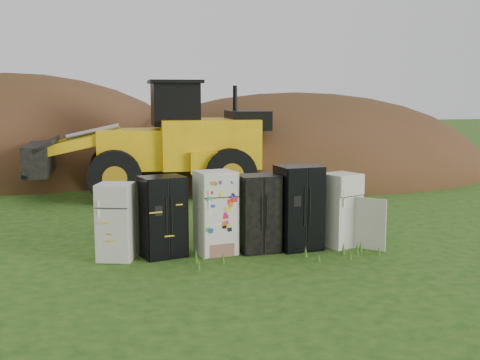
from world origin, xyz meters
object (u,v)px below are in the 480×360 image
Objects in this scene: fridge_leftmost at (116,222)px; fridge_dark_mid at (258,213)px; wheel_loader at (146,139)px; fridge_black_right at (299,208)px; fridge_black_side at (162,217)px; fridge_sticker at (216,213)px; fridge_open_door at (340,210)px.

fridge_leftmost is 2.99m from fridge_dark_mid.
wheel_loader is at bearing 98.51° from fridge_leftmost.
fridge_leftmost is 0.86× the size of fridge_black_right.
fridge_leftmost is 0.95× the size of fridge_dark_mid.
fridge_black_side is 2.04m from fridge_dark_mid.
wheel_loader is (-0.93, 7.66, 1.03)m from fridge_sticker.
fridge_black_side is 2.95m from fridge_black_right.
fridge_black_right is (0.91, 0.01, 0.09)m from fridge_dark_mid.
fridge_dark_mid reaches higher than fridge_leftmost.
fridge_sticker is at bearing -16.94° from fridge_black_side.
fridge_black_right reaches higher than fridge_open_door.
fridge_black_side is at bearing -91.05° from wheel_loader.
fridge_sticker is at bearing -82.72° from wheel_loader.
fridge_black_side is at bearing 173.82° from fridge_dark_mid.
fridge_dark_mid is at bearing -16.76° from fridge_black_side.
fridge_leftmost is at bearing -98.04° from wheel_loader.
fridge_black_side is at bearing 169.40° from fridge_sticker.
fridge_black_right is at bearing -4.45° from fridge_dark_mid.
fridge_open_door is (1.90, 0.06, -0.02)m from fridge_dark_mid.
fridge_dark_mid is 1.02× the size of fridge_open_door.
fridge_open_door is at bearing -63.42° from wheel_loader.
fridge_dark_mid is 0.91× the size of fridge_black_right.
fridge_dark_mid is at bearing 172.95° from fridge_black_right.
fridge_sticker is 1.84m from fridge_black_right.
fridge_black_side is 3.94m from fridge_open_door.
fridge_open_door is (2.82, 0.04, -0.07)m from fridge_sticker.
fridge_sticker is at bearing 17.97° from fridge_leftmost.
wheel_loader reaches higher than fridge_leftmost.
wheel_loader is (-2.77, 7.66, 0.99)m from fridge_black_right.
fridge_sticker is 0.93m from fridge_dark_mid.
wheel_loader is (0.19, 7.64, 1.06)m from fridge_black_side.
fridge_sticker is 7.78m from wheel_loader.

